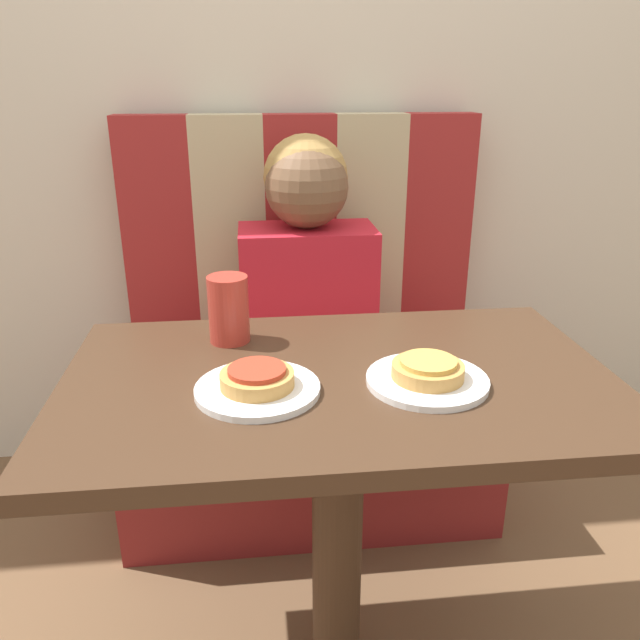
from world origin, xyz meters
TOP-DOWN VIEW (x-y plane):
  - wall_back at (0.00, 0.94)m, footprint 7.00×0.05m
  - booth_seat at (0.00, 0.62)m, footprint 1.03×0.54m
  - booth_backrest at (-0.00, 0.84)m, footprint 1.03×0.09m
  - dining_table at (0.00, 0.00)m, footprint 0.98×0.59m
  - person at (0.00, 0.62)m, footprint 0.36×0.24m
  - plate_left at (-0.15, -0.05)m, footprint 0.21×0.21m
  - plate_right at (0.15, -0.05)m, footprint 0.21×0.21m
  - pizza_left at (-0.15, -0.05)m, footprint 0.12×0.12m
  - pizza_right at (0.15, -0.05)m, footprint 0.12×0.12m
  - drinking_cup at (-0.20, 0.18)m, footprint 0.08×0.08m

SIDE VIEW (x-z plane):
  - booth_seat at x=0.00m, z-range 0.00..0.44m
  - dining_table at x=0.00m, z-range 0.25..0.95m
  - plate_left at x=-0.15m, z-range 0.71..0.72m
  - plate_right at x=0.15m, z-range 0.71..0.72m
  - pizza_left at x=-0.15m, z-range 0.72..0.75m
  - pizza_right at x=0.15m, z-range 0.72..0.75m
  - person at x=0.00m, z-range 0.45..1.08m
  - booth_backrest at x=0.00m, z-range 0.44..1.11m
  - drinking_cup at x=-0.20m, z-range 0.71..0.84m
  - wall_back at x=0.00m, z-range 0.00..2.60m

